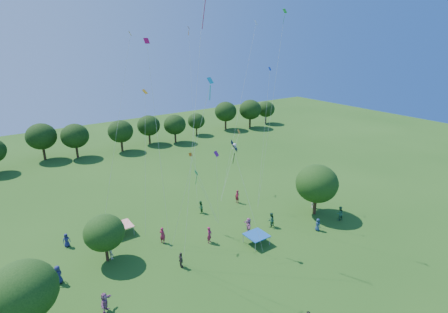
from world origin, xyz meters
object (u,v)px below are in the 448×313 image
near_tree_east (317,184)px  pirate_kite (235,148)px  tent_red_stripe (122,225)px  tent_blue (257,235)px  near_tree_north (104,233)px  red_high_kite (201,37)px  near_tree_west (23,291)px

near_tree_east → pirate_kite: pirate_kite is taller
pirate_kite → tent_red_stripe: bearing=135.9°
tent_blue → near_tree_north: bearing=155.9°
near_tree_north → tent_blue: size_ratio=2.23×
near_tree_east → tent_blue: bearing=-174.8°
near_tree_east → tent_blue: (-10.22, -0.93, -3.06)m
pirate_kite → red_high_kite: 10.69m
tent_red_stripe → red_high_kite: red_high_kite is taller
pirate_kite → near_tree_north: bearing=158.4°
near_tree_north → tent_blue: near_tree_north is taller
near_tree_north → tent_red_stripe: near_tree_north is taller
tent_red_stripe → pirate_kite: pirate_kite is taller
near_tree_west → pirate_kite: (19.47, 1.19, 6.72)m
near_tree_west → tent_blue: bearing=-0.7°
tent_blue → near_tree_east: bearing=5.2°
near_tree_west → pirate_kite: 20.63m
near_tree_east → tent_blue: size_ratio=2.92×
tent_blue → pirate_kite: size_ratio=0.22×
tent_red_stripe → red_high_kite: size_ratio=0.09×
near_tree_east → red_high_kite: red_high_kite is taller
near_tree_north → red_high_kite: (9.87, -2.36, 17.78)m
tent_blue → near_tree_west: bearing=179.3°
tent_blue → pirate_kite: pirate_kite is taller
pirate_kite → red_high_kite: (-2.17, 2.40, 10.19)m
near_tree_west → tent_red_stripe: 14.71m
near_tree_west → red_high_kite: (17.30, 3.59, 16.91)m
pirate_kite → near_tree_east: bearing=-2.5°
red_high_kite → near_tree_north: bearing=166.5°
near_tree_north → near_tree_east: (24.16, -5.30, 0.95)m
near_tree_west → near_tree_north: (7.43, 5.96, -0.87)m
near_tree_north → red_high_kite: bearing=-13.5°
near_tree_east → tent_red_stripe: near_tree_east is taller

